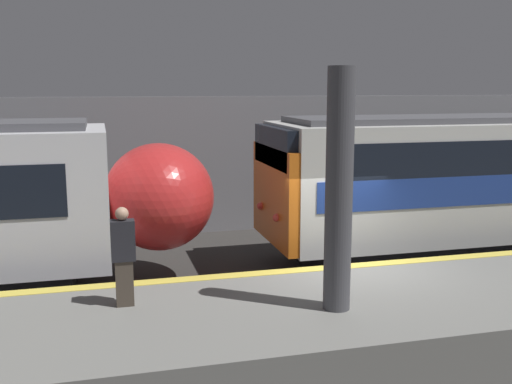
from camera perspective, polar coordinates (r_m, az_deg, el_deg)
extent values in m
plane|color=#33302D|center=(12.44, 8.81, -10.82)|extent=(120.00, 120.00, 0.00)
cube|color=slate|center=(10.75, 12.79, -11.75)|extent=(40.00, 3.63, 0.92)
cube|color=#EAD14C|center=(12.01, 9.22, -6.94)|extent=(40.00, 0.30, 0.01)
cube|color=gray|center=(18.46, 0.26, 2.74)|extent=(50.00, 0.15, 4.11)
cylinder|color=#47474C|center=(9.30, 7.91, 0.08)|extent=(0.43, 0.43, 3.79)
ellipsoid|color=red|center=(13.46, -9.21, -0.42)|extent=(2.42, 2.79, 2.37)
sphere|color=#F2EFCC|center=(13.66, -5.19, -1.99)|extent=(0.20, 0.20, 0.20)
cube|color=orange|center=(13.97, 1.78, -0.26)|extent=(0.25, 2.97, 2.26)
cube|color=black|center=(13.81, 1.81, 4.34)|extent=(0.25, 2.67, 0.90)
sphere|color=#EA4C42|center=(13.37, 1.97, -2.47)|extent=(0.18, 0.18, 0.18)
sphere|color=#EA4C42|center=(14.65, 0.44, -1.35)|extent=(0.18, 0.18, 0.18)
cube|color=#473D33|center=(9.95, -12.41, -8.44)|extent=(0.28, 0.20, 0.75)
cube|color=#232328|center=(9.75, -12.57, -4.52)|extent=(0.38, 0.24, 0.65)
sphere|color=tan|center=(9.65, -12.66, -2.03)|extent=(0.21, 0.21, 0.21)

